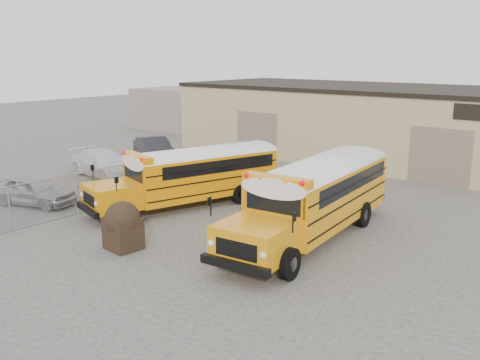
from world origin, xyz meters
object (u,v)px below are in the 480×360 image
Objects in this scene: school_bus_left at (288,159)px; car_dark at (155,150)px; tarp_bundle at (123,225)px; school_bus_right at (372,165)px; car_silver at (34,190)px; car_white at (104,164)px.

car_dark is at bearing 178.44° from school_bus_left.
school_bus_right is at bearing 71.79° from tarp_bundle.
school_bus_right is 2.55× the size of car_silver.
tarp_bundle is 7.72m from car_silver.
tarp_bundle is 0.43× the size of car_silver.
car_silver is at bearing -137.58° from school_bus_right.
school_bus_left is 10.90m from tarp_bundle.
car_dark is (-10.93, 11.15, -0.10)m from tarp_bundle.
car_silver is at bearing -136.73° from car_dark.
car_dark is at bearing 18.82° from car_white.
school_bus_left reaches higher than tarp_bundle.
school_bus_left is at bearing 92.87° from tarp_bundle.
school_bus_right is at bearing 7.54° from school_bus_left.
car_silver is at bearing -125.80° from school_bus_left.
school_bus_left is 0.92× the size of school_bus_right.
school_bus_right reaches higher than car_dark.
school_bus_right reaches higher than tarp_bundle.
car_dark is at bearing 134.44° from tarp_bundle.
car_silver is (-11.42, -10.43, -1.00)m from school_bus_right.
school_bus_left is 10.42m from car_dark.
tarp_bundle is 15.61m from car_dark.
car_silver is 10.66m from car_dark.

